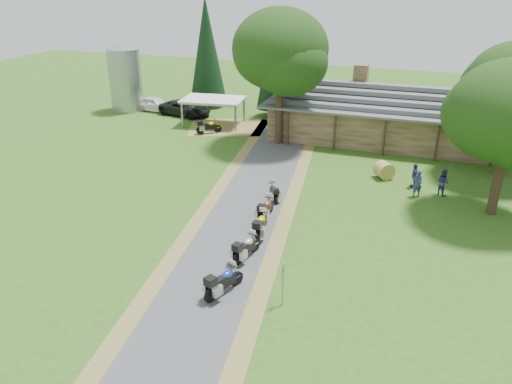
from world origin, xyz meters
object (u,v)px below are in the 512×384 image
(carport, at_px, (214,111))
(hay_bale, at_px, (384,170))
(motorcycle_row_c, at_px, (261,224))
(motorcycle_row_e, at_px, (274,191))
(motorcycle_row_a, at_px, (224,280))
(car_white_sedan, at_px, (155,102))
(silo, at_px, (125,77))
(car_dark_suv, at_px, (185,104))
(motorcycle_row_d, at_px, (266,208))
(lodge, at_px, (391,112))
(motorcycle_carport_a, at_px, (209,126))
(motorcycle_row_b, at_px, (246,246))

(carport, height_order, hay_bale, carport)
(motorcycle_row_c, relative_size, motorcycle_row_e, 1.21)
(motorcycle_row_a, bearing_deg, motorcycle_row_e, 26.57)
(motorcycle_row_e, bearing_deg, carport, 6.03)
(car_white_sedan, xyz_separation_m, motorcycle_row_a, (19.81, -28.04, -0.22))
(silo, bearing_deg, hay_bale, -20.92)
(car_dark_suv, bearing_deg, carport, -104.87)
(carport, relative_size, car_white_sedan, 1.01)
(car_white_sedan, xyz_separation_m, motorcycle_row_d, (19.17, -20.09, -0.27))
(car_dark_suv, bearing_deg, motorcycle_row_e, -127.57)
(car_white_sedan, bearing_deg, lodge, -88.93)
(car_dark_suv, xyz_separation_m, motorcycle_row_a, (15.96, -27.53, -0.42))
(car_white_sedan, relative_size, motorcycle_carport_a, 2.76)
(car_dark_suv, height_order, hay_bale, car_dark_suv)
(lodge, height_order, motorcycle_row_c, lodge)
(silo, relative_size, motorcycle_row_b, 3.42)
(silo, distance_m, motorcycle_carport_a, 13.10)
(silo, xyz_separation_m, hay_bale, (28.13, -10.75, -2.86))
(motorcycle_carport_a, relative_size, hay_bale, 1.73)
(motorcycle_carport_a, bearing_deg, motorcycle_row_d, -93.20)
(carport, xyz_separation_m, motorcycle_row_a, (11.86, -25.55, -0.52))
(motorcycle_row_e, xyz_separation_m, motorcycle_carport_a, (-10.01, 11.92, 0.12))
(carport, relative_size, motorcycle_row_a, 2.71)
(car_dark_suv, bearing_deg, motorcycle_row_a, -138.98)
(motorcycle_row_b, bearing_deg, motorcycle_row_a, -163.93)
(lodge, distance_m, motorcycle_row_c, 21.13)
(motorcycle_row_d, bearing_deg, motorcycle_row_e, 9.92)
(car_white_sedan, height_order, motorcycle_row_d, car_white_sedan)
(silo, bearing_deg, car_white_sedan, 8.60)
(silo, relative_size, motorcycle_carport_a, 3.33)
(carport, bearing_deg, car_dark_suv, 147.16)
(silo, bearing_deg, motorcycle_row_b, -47.01)
(carport, bearing_deg, motorcycle_carport_a, -81.45)
(silo, xyz_separation_m, motorcycle_row_b, (22.69, -24.34, -2.77))
(car_dark_suv, height_order, motorcycle_row_c, car_dark_suv)
(motorcycle_row_b, height_order, motorcycle_row_c, motorcycle_row_c)
(carport, bearing_deg, motorcycle_row_d, -64.52)
(motorcycle_row_b, xyz_separation_m, motorcycle_row_c, (-0.11, 2.56, 0.02))
(motorcycle_row_b, relative_size, motorcycle_row_d, 1.01)
(silo, bearing_deg, motorcycle_row_e, -37.85)
(silo, distance_m, motorcycle_row_a, 35.90)
(car_dark_suv, relative_size, motorcycle_carport_a, 2.90)
(car_white_sedan, xyz_separation_m, motorcycle_row_c, (19.57, -22.24, -0.24))
(carport, distance_m, car_white_sedan, 8.33)
(lodge, height_order, motorcycle_row_d, lodge)
(carport, xyz_separation_m, hay_bale, (17.17, -8.72, -0.66))
(lodge, relative_size, hay_bale, 17.84)
(lodge, height_order, silo, silo)
(car_white_sedan, bearing_deg, motorcycle_row_b, -136.37)
(carport, xyz_separation_m, motorcycle_carport_a, (0.83, -2.98, -0.54))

